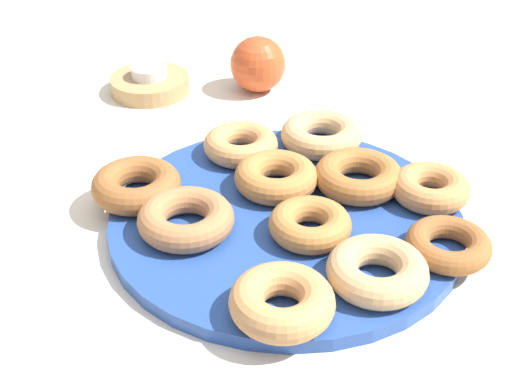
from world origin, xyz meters
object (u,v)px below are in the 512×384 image
(donut_plate, at_px, (285,220))
(candle_holder, at_px, (150,84))
(donut_3, at_px, (358,176))
(donut_8, at_px, (430,187))
(donut_6, at_px, (282,302))
(donut_7, at_px, (310,224))
(donut_10, at_px, (448,245))
(donut_1, at_px, (186,219))
(donut_5, at_px, (377,271))
(donut_0, at_px, (241,145))
(donut_4, at_px, (321,135))
(apple, at_px, (258,64))
(donut_9, at_px, (276,177))
(tealight, at_px, (149,72))
(donut_2, at_px, (136,185))

(donut_plate, height_order, candle_holder, candle_holder)
(donut_3, relative_size, donut_8, 1.16)
(donut_6, height_order, donut_7, donut_6)
(donut_8, distance_m, donut_10, 0.09)
(donut_1, height_order, donut_5, same)
(candle_holder, bearing_deg, donut_5, -159.62)
(donut_0, relative_size, donut_4, 0.90)
(donut_5, relative_size, donut_6, 1.01)
(donut_plate, relative_size, candle_holder, 3.27)
(apple, bearing_deg, donut_0, 164.06)
(candle_holder, bearing_deg, donut_9, -158.48)
(donut_6, xyz_separation_m, donut_8, (0.14, -0.18, -0.00))
(tealight, relative_size, apple, 0.64)
(donut_plate, bearing_deg, donut_5, -154.79)
(donut_3, bearing_deg, donut_7, 136.19)
(apple, bearing_deg, donut_7, 177.37)
(candle_holder, relative_size, tealight, 2.22)
(donut_plate, height_order, donut_6, donut_6)
(donut_9, bearing_deg, tealight, 21.52)
(donut_1, height_order, donut_8, same)
(donut_6, height_order, tealight, donut_6)
(donut_4, relative_size, apple, 1.24)
(donut_1, bearing_deg, donut_10, -109.07)
(donut_4, bearing_deg, donut_10, -164.03)
(donut_plate, bearing_deg, tealight, 18.65)
(donut_plate, height_order, donut_9, donut_9)
(donut_1, bearing_deg, donut_2, 32.89)
(donut_8, height_order, candle_holder, donut_8)
(donut_plate, bearing_deg, donut_2, 67.92)
(donut_6, bearing_deg, tealight, 9.47)
(donut_6, bearing_deg, donut_3, -34.15)
(donut_2, relative_size, donut_10, 1.17)
(donut_plate, relative_size, donut_0, 4.20)
(donut_6, xyz_separation_m, candle_holder, (0.48, 0.08, -0.02))
(donut_8, bearing_deg, donut_4, 32.67)
(donut_4, height_order, donut_10, donut_4)
(donut_7, xyz_separation_m, donut_10, (-0.05, -0.12, -0.00))
(tealight, bearing_deg, apple, -98.02)
(donut_plate, bearing_deg, donut_10, -124.17)
(donut_3, xyz_separation_m, donut_7, (-0.07, 0.07, -0.00))
(donut_plate, xyz_separation_m, donut_0, (0.12, 0.02, 0.02))
(donut_1, distance_m, donut_4, 0.22)
(donut_8, height_order, donut_10, donut_8)
(donut_3, bearing_deg, donut_10, -159.33)
(donut_9, bearing_deg, donut_1, 119.79)
(donut_10, bearing_deg, donut_7, 66.42)
(donut_4, xyz_separation_m, tealight, (0.21, 0.18, 0.00))
(donut_5, height_order, donut_10, donut_5)
(donut_3, bearing_deg, donut_plate, 112.23)
(donut_1, relative_size, apple, 1.24)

